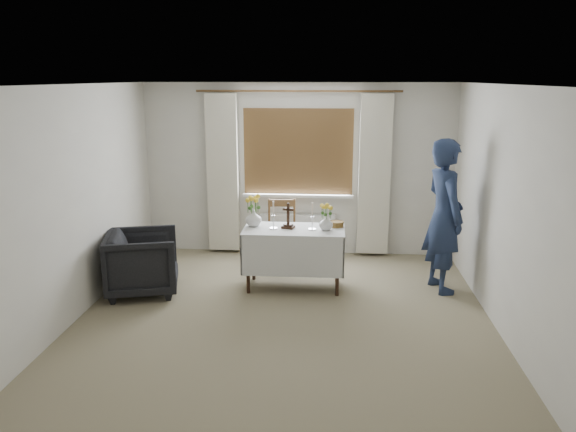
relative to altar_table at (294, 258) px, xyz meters
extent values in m
plane|color=gray|center=(-0.04, -1.02, -0.38)|extent=(5.00, 5.00, 0.00)
cube|color=silver|center=(0.00, 0.00, 0.00)|extent=(1.24, 0.64, 0.76)
imported|color=black|center=(-1.82, -0.32, 0.00)|extent=(1.02, 1.01, 0.77)
imported|color=navy|center=(1.82, 0.08, 0.56)|extent=(0.62, 0.78, 1.88)
cube|color=silver|center=(-0.04, 1.40, -0.08)|extent=(1.10, 0.10, 0.60)
imported|color=silver|center=(-0.51, 0.08, 0.49)|extent=(0.21, 0.21, 0.21)
imported|color=silver|center=(0.39, -0.03, 0.47)|extent=(0.22, 0.22, 0.18)
cylinder|color=brown|center=(0.52, 0.14, 0.41)|extent=(0.23, 0.23, 0.07)
camera|label=1|loc=(0.46, -6.62, 2.19)|focal=35.00mm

